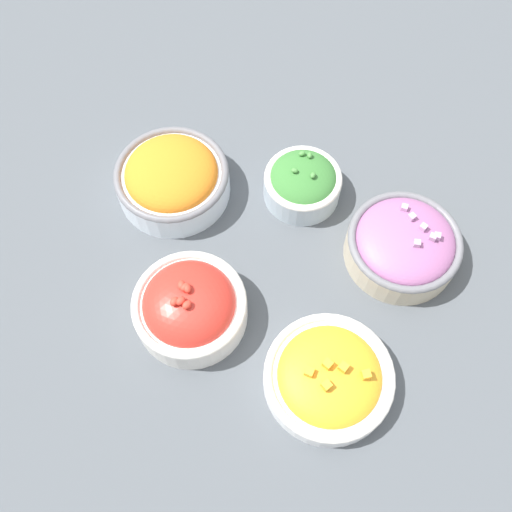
# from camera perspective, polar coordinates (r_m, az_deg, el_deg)

# --- Properties ---
(ground_plane) EXTENTS (3.00, 3.00, 0.00)m
(ground_plane) POSITION_cam_1_polar(r_m,az_deg,el_deg) (0.87, 0.00, -0.88)
(ground_plane) COLOR #4C5156
(bowl_squash) EXTENTS (0.18, 0.18, 0.06)m
(bowl_squash) POSITION_cam_1_polar(r_m,az_deg,el_deg) (0.79, 7.30, -11.91)
(bowl_squash) COLOR white
(bowl_squash) RESTS_ON ground_plane
(bowl_carrots) EXTENTS (0.18, 0.18, 0.08)m
(bowl_carrots) POSITION_cam_1_polar(r_m,az_deg,el_deg) (0.91, -8.37, 7.76)
(bowl_carrots) COLOR silver
(bowl_carrots) RESTS_ON ground_plane
(bowl_cherry_tomatoes) EXTENTS (0.16, 0.16, 0.09)m
(bowl_cherry_tomatoes) POSITION_cam_1_polar(r_m,az_deg,el_deg) (0.81, -6.63, -5.02)
(bowl_cherry_tomatoes) COLOR silver
(bowl_cherry_tomatoes) RESTS_ON ground_plane
(bowl_red_onion) EXTENTS (0.17, 0.17, 0.08)m
(bowl_red_onion) POSITION_cam_1_polar(r_m,az_deg,el_deg) (0.88, 14.54, 1.14)
(bowl_red_onion) COLOR beige
(bowl_red_onion) RESTS_ON ground_plane
(bowl_broccoli) EXTENTS (0.12, 0.12, 0.07)m
(bowl_broccoli) POSITION_cam_1_polar(r_m,az_deg,el_deg) (0.91, 4.69, 7.36)
(bowl_broccoli) COLOR #B2C1CC
(bowl_broccoli) RESTS_ON ground_plane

